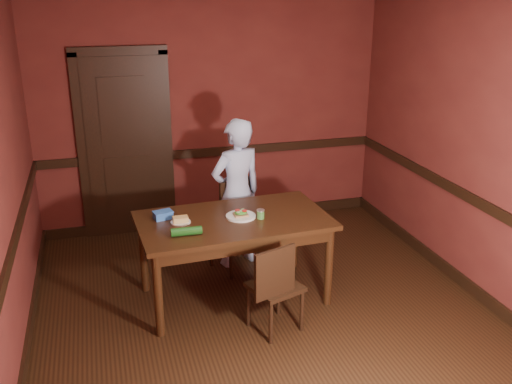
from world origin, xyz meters
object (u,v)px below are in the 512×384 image
chair_near (275,285)px  dining_table (234,258)px  cheese_saucer (181,220)px  chair_far (235,227)px  person (237,194)px  sandwich_plate (241,215)px  sauce_jar (261,214)px  food_tub (163,215)px

chair_near → dining_table: bearing=-90.1°
chair_near → cheese_saucer: (-0.68, 0.63, 0.41)m
chair_far → person: size_ratio=0.58×
person → sandwich_plate: bearing=62.4°
cheese_saucer → sandwich_plate: bearing=-2.3°
cheese_saucer → dining_table: bearing=-3.5°
dining_table → sauce_jar: 0.50m
chair_far → person: bearing=44.3°
person → cheese_saucer: size_ratio=8.79×
chair_near → sandwich_plate: (-0.14, 0.60, 0.41)m
chair_near → food_tub: 1.19m
dining_table → sandwich_plate: (0.07, 0.01, 0.42)m
sauce_jar → cheese_saucer: size_ratio=0.47×
sandwich_plate → food_tub: 0.69m
person → food_tub: person is taller
dining_table → sandwich_plate: 0.42m
cheese_saucer → sauce_jar: bearing=-7.8°
chair_near → cheese_saucer: cheese_saucer is taller
sauce_jar → person: bearing=92.5°
sauce_jar → chair_far: bearing=96.9°
dining_table → chair_far: (0.16, 0.58, 0.05)m
sandwich_plate → food_tub: bearing=166.9°
person → food_tub: size_ratio=8.26×
cheese_saucer → person: bearing=44.0°
person → cheese_saucer: person is taller
chair_far → food_tub: (-0.76, -0.41, 0.38)m
dining_table → food_tub: bearing=161.6°
sandwich_plate → sauce_jar: size_ratio=3.24×
person → food_tub: bearing=16.0°
chair_near → person: person is taller
chair_far → cheese_saucer: 0.91m
dining_table → cheese_saucer: bearing=173.3°
sauce_jar → food_tub: sauce_jar is taller
chair_far → food_tub: chair_far is taller
dining_table → chair_near: bearing=-74.1°
dining_table → sauce_jar: bearing=-19.1°
food_tub → person: bearing=20.4°
person → sauce_jar: size_ratio=18.56×
chair_far → sandwich_plate: bearing=-119.4°
chair_far → cheese_saucer: bearing=-159.7°
cheese_saucer → food_tub: bearing=134.8°
sandwich_plate → cheese_saucer: (-0.54, 0.02, 0.00)m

